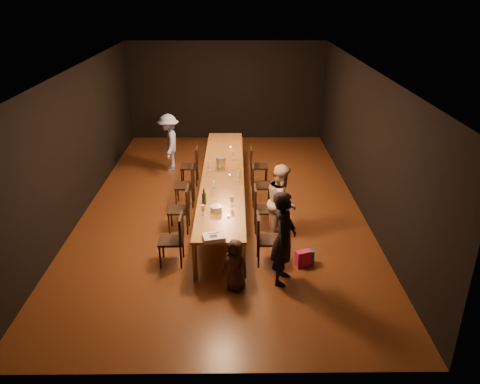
{
  "coord_description": "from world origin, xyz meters",
  "views": [
    {
      "loc": [
        0.28,
        -9.49,
        4.53
      ],
      "look_at": [
        0.36,
        -1.58,
        1.0
      ],
      "focal_mm": 35.0,
      "sensor_mm": 36.0,
      "label": 1
    }
  ],
  "objects_px": {
    "chair_right_0": "(269,239)",
    "chair_left_2": "(185,185)",
    "man_blue": "(169,143)",
    "chair_right_2": "(261,185)",
    "chair_right_3": "(259,166)",
    "chair_left_0": "(171,240)",
    "birthday_cake": "(214,237)",
    "plate_stack": "(216,209)",
    "woman_birthday": "(284,238)",
    "woman_tan": "(281,202)",
    "chair_left_1": "(179,209)",
    "champagne_bottle": "(204,196)",
    "table": "(223,175)",
    "ice_bucket": "(221,162)",
    "chair_left_3": "(189,166)",
    "child": "(235,265)",
    "chair_right_1": "(265,209)"
  },
  "relations": [
    {
      "from": "chair_left_1",
      "to": "woman_birthday",
      "type": "distance_m",
      "value": 2.61
    },
    {
      "from": "birthday_cake",
      "to": "chair_left_0",
      "type": "bearing_deg",
      "value": 132.91
    },
    {
      "from": "chair_left_1",
      "to": "ice_bucket",
      "type": "bearing_deg",
      "value": -27.31
    },
    {
      "from": "chair_right_3",
      "to": "ice_bucket",
      "type": "relative_size",
      "value": 3.86
    },
    {
      "from": "chair_left_1",
      "to": "champagne_bottle",
      "type": "height_order",
      "value": "champagne_bottle"
    },
    {
      "from": "chair_left_3",
      "to": "woman_tan",
      "type": "relative_size",
      "value": 0.63
    },
    {
      "from": "chair_right_2",
      "to": "birthday_cake",
      "type": "bearing_deg",
      "value": -17.75
    },
    {
      "from": "chair_left_1",
      "to": "birthday_cake",
      "type": "relative_size",
      "value": 2.33
    },
    {
      "from": "chair_left_0",
      "to": "plate_stack",
      "type": "bearing_deg",
      "value": -57.29
    },
    {
      "from": "chair_right_3",
      "to": "chair_left_0",
      "type": "xyz_separation_m",
      "value": [
        -1.7,
        -3.6,
        0.0
      ]
    },
    {
      "from": "woman_tan",
      "to": "chair_right_0",
      "type": "bearing_deg",
      "value": 170.38
    },
    {
      "from": "chair_left_3",
      "to": "birthday_cake",
      "type": "relative_size",
      "value": 2.33
    },
    {
      "from": "chair_left_2",
      "to": "man_blue",
      "type": "distance_m",
      "value": 2.27
    },
    {
      "from": "chair_left_0",
      "to": "chair_left_3",
      "type": "height_order",
      "value": "same"
    },
    {
      "from": "chair_right_2",
      "to": "chair_left_2",
      "type": "xyz_separation_m",
      "value": [
        -1.7,
        0.0,
        0.0
      ]
    },
    {
      "from": "birthday_cake",
      "to": "chair_left_2",
      "type": "bearing_deg",
      "value": 90.74
    },
    {
      "from": "champagne_bottle",
      "to": "ice_bucket",
      "type": "xyz_separation_m",
      "value": [
        0.26,
        1.91,
        -0.05
      ]
    },
    {
      "from": "chair_right_0",
      "to": "chair_left_3",
      "type": "height_order",
      "value": "same"
    },
    {
      "from": "champagne_bottle",
      "to": "table",
      "type": "bearing_deg",
      "value": 78.71
    },
    {
      "from": "chair_right_0",
      "to": "chair_left_2",
      "type": "height_order",
      "value": "same"
    },
    {
      "from": "chair_left_0",
      "to": "man_blue",
      "type": "xyz_separation_m",
      "value": [
        -0.6,
        4.57,
        0.28
      ]
    },
    {
      "from": "chair_right_1",
      "to": "chair_right_2",
      "type": "relative_size",
      "value": 1.0
    },
    {
      "from": "table",
      "to": "ice_bucket",
      "type": "height_order",
      "value": "ice_bucket"
    },
    {
      "from": "chair_right_2",
      "to": "chair_left_1",
      "type": "distance_m",
      "value": 2.08
    },
    {
      "from": "chair_right_2",
      "to": "champagne_bottle",
      "type": "relative_size",
      "value": 2.79
    },
    {
      "from": "table",
      "to": "birthday_cake",
      "type": "xyz_separation_m",
      "value": [
        -0.08,
        -2.9,
        0.09
      ]
    },
    {
      "from": "chair_left_0",
      "to": "chair_left_2",
      "type": "height_order",
      "value": "same"
    },
    {
      "from": "chair_left_2",
      "to": "chair_right_1",
      "type": "bearing_deg",
      "value": -125.22
    },
    {
      "from": "chair_right_0",
      "to": "woman_tan",
      "type": "xyz_separation_m",
      "value": [
        0.3,
        0.95,
        0.28
      ]
    },
    {
      "from": "man_blue",
      "to": "child",
      "type": "xyz_separation_m",
      "value": [
        1.72,
        -5.36,
        -0.3
      ]
    },
    {
      "from": "chair_left_2",
      "to": "woman_birthday",
      "type": "distance_m",
      "value": 3.54
    },
    {
      "from": "woman_tan",
      "to": "man_blue",
      "type": "distance_m",
      "value": 4.46
    },
    {
      "from": "chair_right_3",
      "to": "chair_left_1",
      "type": "relative_size",
      "value": 1.0
    },
    {
      "from": "birthday_cake",
      "to": "plate_stack",
      "type": "bearing_deg",
      "value": 75.8
    },
    {
      "from": "woman_birthday",
      "to": "woman_tan",
      "type": "xyz_separation_m",
      "value": [
        0.1,
        1.51,
        -0.06
      ]
    },
    {
      "from": "chair_left_2",
      "to": "chair_left_3",
      "type": "xyz_separation_m",
      "value": [
        0.0,
        1.2,
        0.0
      ]
    },
    {
      "from": "table",
      "to": "chair_left_2",
      "type": "bearing_deg",
      "value": 180.0
    },
    {
      "from": "table",
      "to": "woman_tan",
      "type": "relative_size",
      "value": 4.04
    },
    {
      "from": "man_blue",
      "to": "woman_tan",
      "type": "bearing_deg",
      "value": 28.45
    },
    {
      "from": "chair_right_0",
      "to": "chair_left_0",
      "type": "height_order",
      "value": "same"
    },
    {
      "from": "chair_left_2",
      "to": "child",
      "type": "relative_size",
      "value": 1.04
    },
    {
      "from": "chair_right_3",
      "to": "champagne_bottle",
      "type": "height_order",
      "value": "champagne_bottle"
    },
    {
      "from": "chair_left_2",
      "to": "plate_stack",
      "type": "relative_size",
      "value": 4.34
    },
    {
      "from": "chair_left_1",
      "to": "champagne_bottle",
      "type": "distance_m",
      "value": 0.79
    },
    {
      "from": "chair_right_0",
      "to": "chair_left_3",
      "type": "bearing_deg",
      "value": -154.72
    },
    {
      "from": "chair_right_3",
      "to": "plate_stack",
      "type": "relative_size",
      "value": 4.34
    },
    {
      "from": "chair_right_2",
      "to": "chair_left_3",
      "type": "distance_m",
      "value": 2.08
    },
    {
      "from": "chair_right_0",
      "to": "chair_left_2",
      "type": "relative_size",
      "value": 1.0
    },
    {
      "from": "chair_right_2",
      "to": "plate_stack",
      "type": "distance_m",
      "value": 2.15
    },
    {
      "from": "chair_left_2",
      "to": "champagne_bottle",
      "type": "xyz_separation_m",
      "value": [
        0.54,
        -1.56,
        0.45
      ]
    }
  ]
}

